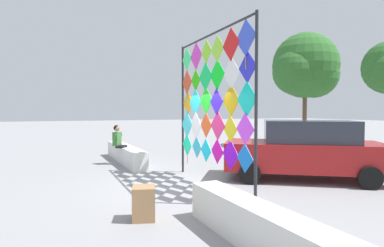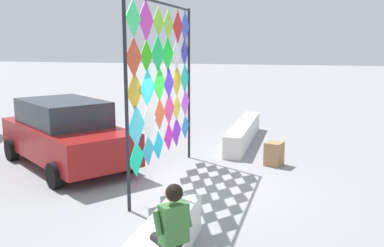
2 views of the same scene
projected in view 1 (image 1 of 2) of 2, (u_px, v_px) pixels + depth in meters
name	position (u px, v px, depth m)	size (l,w,h in m)	color
ground	(179.00, 186.00, 8.59)	(120.00, 120.00, 0.00)	gray
plaza_ledge_left	(125.00, 154.00, 12.69)	(4.71, 0.53, 0.65)	silver
plaza_ledge_right	(286.00, 243.00, 4.15)	(4.71, 0.53, 0.65)	silver
kite_display_rack	(211.00, 97.00, 8.65)	(4.23, 0.14, 4.15)	#232328
seated_vendor	(119.00, 141.00, 12.13)	(0.70, 0.72, 1.50)	black
parked_car	(304.00, 149.00, 9.50)	(4.21, 4.80, 1.75)	maroon
cardboard_box_large	(144.00, 203.00, 5.97)	(0.46, 0.42, 0.62)	#9E754C
tree_palm_like	(306.00, 69.00, 17.99)	(3.70, 4.01, 6.47)	brown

